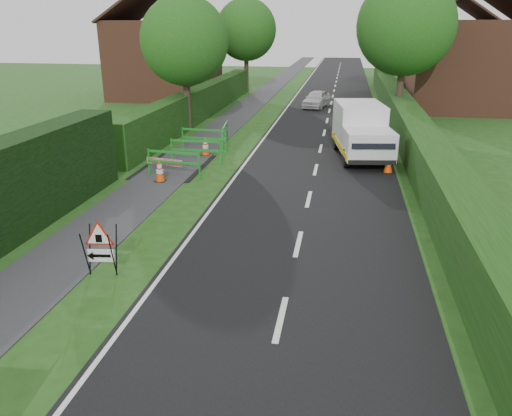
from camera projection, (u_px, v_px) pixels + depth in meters
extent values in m
plane|color=#214614|center=(136.00, 337.00, 8.97)|extent=(120.00, 120.00, 0.00)
cube|color=black|center=(334.00, 92.00, 40.88)|extent=(6.00, 90.00, 0.02)
cube|color=#2D2D30|center=(268.00, 91.00, 41.78)|extent=(2.00, 90.00, 0.02)
cube|color=#14380F|center=(202.00, 117.00, 30.10)|extent=(1.00, 24.00, 1.80)
cube|color=#14380F|center=(410.00, 147.00, 22.68)|extent=(1.20, 50.00, 1.50)
cube|color=brown|center=(165.00, 60.00, 37.35)|extent=(7.00, 7.00, 5.50)
cube|color=#331E19|center=(139.00, 5.00, 36.30)|extent=(4.00, 7.40, 2.58)
cube|color=#331E19|center=(185.00, 4.00, 35.73)|extent=(4.00, 7.40, 2.58)
cube|color=brown|center=(466.00, 66.00, 32.08)|extent=(7.00, 7.00, 5.50)
cube|color=#331E19|center=(446.00, 1.00, 31.03)|extent=(4.00, 7.40, 2.58)
cube|color=#331E19|center=(505.00, 1.00, 30.46)|extent=(4.00, 7.40, 2.58)
cube|color=brown|center=(444.00, 54.00, 44.84)|extent=(7.00, 7.00, 5.50)
cube|color=#331E19|center=(429.00, 8.00, 43.79)|extent=(4.00, 7.40, 2.58)
cube|color=#331E19|center=(471.00, 8.00, 43.22)|extent=(4.00, 7.40, 2.58)
cylinder|color=#2D2116|center=(187.00, 105.00, 25.89)|extent=(0.36, 0.36, 2.62)
sphere|color=#224713|center=(184.00, 41.00, 24.78)|extent=(4.40, 4.40, 4.40)
cylinder|color=#2D2116|center=(399.00, 96.00, 27.72)|extent=(0.36, 0.36, 2.97)
sphere|color=#224713|center=(406.00, 26.00, 26.44)|extent=(5.20, 5.20, 5.20)
cylinder|color=#2D2116|center=(246.00, 74.00, 40.63)|extent=(0.36, 0.36, 2.80)
sphere|color=#224713|center=(246.00, 30.00, 39.44)|extent=(4.80, 4.80, 4.80)
cylinder|color=#2D2116|center=(382.00, 74.00, 42.59)|extent=(0.36, 0.36, 2.45)
sphere|color=#224713|center=(385.00, 37.00, 41.55)|extent=(4.20, 4.20, 4.20)
cylinder|color=black|center=(85.00, 255.00, 10.84)|extent=(0.07, 0.34, 1.11)
cylinder|color=black|center=(90.00, 249.00, 11.10)|extent=(0.07, 0.34, 1.11)
cylinder|color=black|center=(112.00, 255.00, 10.81)|extent=(0.07, 0.34, 1.11)
cylinder|color=black|center=(116.00, 250.00, 11.08)|extent=(0.07, 0.34, 1.11)
cube|color=white|center=(101.00, 256.00, 10.96)|extent=(0.62, 0.10, 0.30)
cube|color=black|center=(101.00, 256.00, 10.95)|extent=(0.44, 0.07, 0.07)
cone|color=black|center=(90.00, 256.00, 10.96)|extent=(0.16, 0.20, 0.18)
cube|color=black|center=(99.00, 239.00, 10.80)|extent=(0.14, 0.03, 0.18)
cube|color=silver|center=(359.00, 124.00, 21.24)|extent=(2.27, 3.21, 1.77)
cube|color=silver|center=(368.00, 144.00, 19.26)|extent=(2.11, 2.17, 1.08)
cube|color=black|center=(374.00, 142.00, 18.31)|extent=(1.63, 0.46, 0.50)
cube|color=yellow|center=(339.00, 145.00, 20.70)|extent=(0.72, 4.48, 0.22)
cube|color=yellow|center=(384.00, 145.00, 20.66)|extent=(0.72, 4.48, 0.22)
cube|color=black|center=(372.00, 162.00, 18.58)|extent=(1.79, 0.39, 0.18)
cylinder|color=black|center=(346.00, 158.00, 19.42)|extent=(0.33, 0.76, 0.73)
cylinder|color=black|center=(389.00, 158.00, 19.39)|extent=(0.33, 0.76, 0.73)
cylinder|color=black|center=(336.00, 141.00, 22.20)|extent=(0.33, 0.76, 0.73)
cylinder|color=black|center=(373.00, 142.00, 22.17)|extent=(0.33, 0.76, 0.73)
cube|color=black|center=(388.00, 172.00, 18.81)|extent=(0.38, 0.38, 0.04)
cone|color=#FE4A08|center=(389.00, 162.00, 18.68)|extent=(0.32, 0.32, 0.75)
cylinder|color=white|center=(389.00, 163.00, 18.69)|extent=(0.25, 0.25, 0.14)
cylinder|color=white|center=(389.00, 158.00, 18.62)|extent=(0.17, 0.17, 0.10)
cube|color=black|center=(392.00, 162.00, 20.16)|extent=(0.38, 0.38, 0.04)
cone|color=#FE4A08|center=(393.00, 153.00, 20.02)|extent=(0.32, 0.32, 0.75)
cylinder|color=white|center=(393.00, 154.00, 20.04)|extent=(0.25, 0.25, 0.14)
cylinder|color=white|center=(394.00, 149.00, 19.97)|extent=(0.17, 0.17, 0.10)
cube|color=black|center=(372.00, 148.00, 22.41)|extent=(0.38, 0.38, 0.04)
cone|color=#FE4A08|center=(373.00, 140.00, 22.27)|extent=(0.32, 0.32, 0.75)
cylinder|color=white|center=(373.00, 141.00, 22.29)|extent=(0.25, 0.25, 0.14)
cylinder|color=white|center=(373.00, 136.00, 22.22)|extent=(0.17, 0.17, 0.10)
cube|color=black|center=(160.00, 181.00, 17.77)|extent=(0.38, 0.38, 0.04)
cone|color=#FE4A08|center=(160.00, 170.00, 17.63)|extent=(0.32, 0.32, 0.75)
cylinder|color=white|center=(160.00, 171.00, 17.65)|extent=(0.25, 0.25, 0.14)
cylinder|color=white|center=(159.00, 166.00, 17.58)|extent=(0.17, 0.17, 0.10)
cube|color=black|center=(206.00, 155.00, 21.33)|extent=(0.38, 0.38, 0.04)
cone|color=#FE4A08|center=(205.00, 146.00, 21.20)|extent=(0.32, 0.32, 0.75)
cylinder|color=white|center=(205.00, 147.00, 21.21)|extent=(0.25, 0.25, 0.14)
cylinder|color=white|center=(205.00, 142.00, 21.15)|extent=(0.17, 0.17, 0.10)
cube|color=#17831F|center=(149.00, 162.00, 18.41)|extent=(0.05, 0.05, 1.00)
cube|color=#17831F|center=(199.00, 166.00, 17.89)|extent=(0.05, 0.05, 1.00)
cube|color=#17831F|center=(173.00, 152.00, 18.00)|extent=(1.99, 0.26, 0.08)
cube|color=#17831F|center=(174.00, 162.00, 18.13)|extent=(1.99, 0.26, 0.08)
cube|color=#17831F|center=(150.00, 174.00, 18.57)|extent=(0.10, 0.35, 0.04)
cube|color=#17831F|center=(200.00, 179.00, 18.06)|extent=(0.10, 0.35, 0.04)
cube|color=#17831F|center=(172.00, 151.00, 20.03)|extent=(0.05, 0.05, 1.00)
cube|color=#17831F|center=(221.00, 152.00, 19.77)|extent=(0.05, 0.05, 1.00)
cube|color=#17831F|center=(196.00, 141.00, 19.76)|extent=(2.00, 0.13, 0.08)
cube|color=#17831F|center=(196.00, 150.00, 19.89)|extent=(2.00, 0.13, 0.08)
cube|color=#17831F|center=(172.00, 162.00, 20.20)|extent=(0.07, 0.35, 0.04)
cube|color=#17831F|center=(221.00, 164.00, 19.94)|extent=(0.07, 0.35, 0.04)
cube|color=#17831F|center=(183.00, 138.00, 22.19)|extent=(0.05, 0.05, 1.00)
cube|color=#17831F|center=(226.00, 140.00, 21.76)|extent=(0.05, 0.05, 1.00)
cube|color=#17831F|center=(204.00, 130.00, 21.83)|extent=(2.00, 0.16, 0.08)
cube|color=#17831F|center=(204.00, 138.00, 21.96)|extent=(2.00, 0.16, 0.08)
cube|color=#17831F|center=(183.00, 149.00, 22.36)|extent=(0.08, 0.35, 0.04)
cube|color=#17831F|center=(226.00, 151.00, 21.93)|extent=(0.08, 0.35, 0.04)
cube|color=#17831F|center=(222.00, 140.00, 21.80)|extent=(0.06, 0.06, 1.00)
cube|color=#17831F|center=(227.00, 131.00, 23.67)|extent=(0.06, 0.06, 1.00)
cube|color=#17831F|center=(225.00, 126.00, 22.59)|extent=(0.29, 1.99, 0.08)
cube|color=#17831F|center=(225.00, 134.00, 22.72)|extent=(0.29, 1.99, 0.08)
cube|color=#17831F|center=(222.00, 151.00, 21.96)|extent=(0.35, 0.10, 0.04)
cube|color=#17831F|center=(227.00, 141.00, 23.84)|extent=(0.35, 0.10, 0.04)
cube|color=red|center=(165.00, 173.00, 18.75)|extent=(1.48, 0.34, 0.25)
imported|color=silver|center=(316.00, 99.00, 33.34)|extent=(1.97, 3.50, 1.12)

